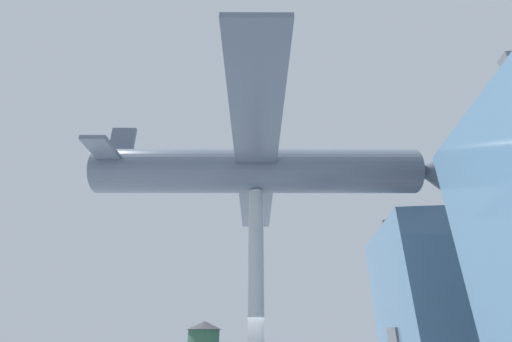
{
  "coord_description": "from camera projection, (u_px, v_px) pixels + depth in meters",
  "views": [
    {
      "loc": [
        13.58,
        1.46,
        1.82
      ],
      "look_at": [
        0.0,
        0.0,
        8.5
      ],
      "focal_mm": 24.0,
      "sensor_mm": 36.0,
      "label": 1
    }
  ],
  "objects": [
    {
      "name": "support_pylon_central",
      "position": [
        256.0,
        282.0,
        13.12
      ],
      "size": [
        0.61,
        0.61,
        7.51
      ],
      "color": "#999EA3",
      "rests_on": "ground_plane"
    },
    {
      "name": "suspended_airplane",
      "position": [
        262.0,
        171.0,
        15.21
      ],
      "size": [
        16.45,
        15.73,
        3.2
      ],
      "rotation": [
        0.0,
        0.0,
        0.11
      ],
      "color": "#4C5666",
      "rests_on": "support_pylon_central"
    }
  ]
}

